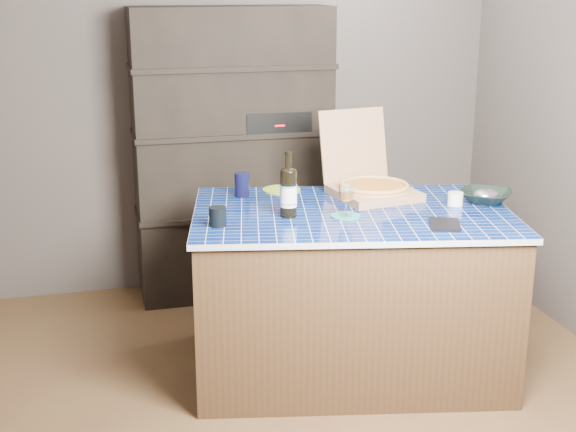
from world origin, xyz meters
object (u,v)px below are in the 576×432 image
object	(u,v)px
kitchen_island	(350,291)
mead_bottle	(288,191)
pizza_box	(372,185)
bowl	(486,196)
wine_glass	(346,194)
dvd_case	(445,225)

from	to	relation	value
kitchen_island	mead_bottle	size ratio (longest dim) A/B	5.41
pizza_box	mead_bottle	bearing A→B (deg)	-162.96
bowl	wine_glass	bearing A→B (deg)	-175.12
pizza_box	dvd_case	distance (m)	0.61
kitchen_island	mead_bottle	xyz separation A→B (m)	(-0.33, -0.02, 0.55)
mead_bottle	kitchen_island	bearing A→B (deg)	2.92
mead_bottle	bowl	size ratio (longest dim) A/B	1.25
kitchen_island	pizza_box	distance (m)	0.57
dvd_case	bowl	world-z (taller)	bowl
kitchen_island	dvd_case	bearing A→B (deg)	-35.38
kitchen_island	dvd_case	xyz separation A→B (m)	(0.33, -0.35, 0.43)
bowl	pizza_box	bearing A→B (deg)	153.16
wine_glass	bowl	world-z (taller)	wine_glass
kitchen_island	bowl	distance (m)	0.84
wine_glass	dvd_case	distance (m)	0.48
wine_glass	bowl	xyz separation A→B (m)	(0.77, 0.07, -0.08)
kitchen_island	bowl	bearing A→B (deg)	9.43
kitchen_island	pizza_box	xyz separation A→B (m)	(0.19, 0.24, 0.49)
kitchen_island	wine_glass	distance (m)	0.55
mead_bottle	dvd_case	xyz separation A→B (m)	(0.66, -0.33, -0.12)
pizza_box	mead_bottle	size ratio (longest dim) A/B	1.67
pizza_box	mead_bottle	xyz separation A→B (m)	(-0.52, -0.26, 0.06)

